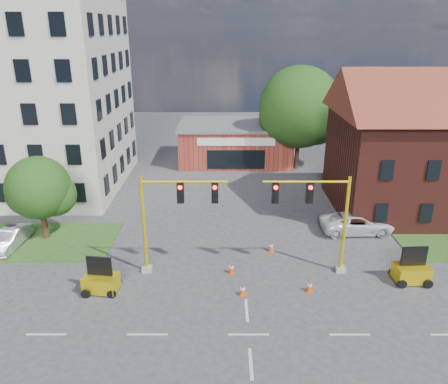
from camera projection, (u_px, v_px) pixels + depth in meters
The scene contains 16 objects.
ground at pixel (249, 335), 21.53m from camera, with size 120.00×120.00×0.00m, color #3E3E40.
lane_markings at pixel (252, 381), 18.73m from camera, with size 60.00×36.00×0.01m, color silver, non-canonical shape.
office_block at pixel (11, 74), 38.38m from camera, with size 18.40×15.40×20.60m.
brick_shop at pixel (235, 142), 48.80m from camera, with size 12.40×8.40×4.30m.
tree_large at pixel (304, 110), 44.61m from camera, with size 8.78×8.36×10.74m.
tree_nw_front at pixel (43, 190), 30.13m from camera, with size 4.61×4.39×6.06m.
signal_mast_west at pixel (171, 213), 25.76m from camera, with size 5.30×0.60×6.20m.
signal_mast_east at pixel (318, 213), 25.75m from camera, with size 5.30×0.60×6.20m.
trailer_west at pixel (101, 281), 24.83m from camera, with size 2.02×1.49×2.13m.
trailer_east at pixel (411, 271), 25.77m from camera, with size 2.02×1.42×2.21m.
cone_a at pixel (243, 290), 24.59m from camera, with size 0.40×0.40×0.70m.
cone_b at pixel (231, 268), 26.78m from camera, with size 0.40×0.40×0.70m.
cone_c at pixel (310, 286), 24.93m from camera, with size 0.40×0.40×0.70m.
cone_d at pixel (271, 247), 29.42m from camera, with size 0.40×0.40×0.70m.
pickup_white at pixel (357, 223), 32.04m from camera, with size 2.45×5.30×1.47m, color white.
sedan_silver_front at pixel (10, 238), 29.89m from camera, with size 1.37×3.93×1.29m, color #B7B9C0.
Camera 1 is at (-1.19, -17.64, 14.23)m, focal length 35.00 mm.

